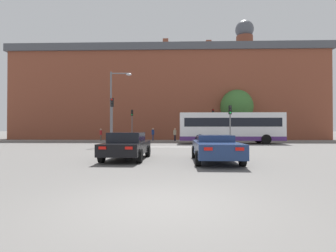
{
  "coord_description": "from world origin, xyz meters",
  "views": [
    {
      "loc": [
        0.34,
        -5.27,
        1.52
      ],
      "look_at": [
        -0.47,
        21.7,
        1.86
      ],
      "focal_mm": 28.0,
      "sensor_mm": 36.0,
      "label": 1
    }
  ],
  "objects": [
    {
      "name": "traffic_light_near_left",
      "position": [
        -5.42,
        18.14,
        2.91
      ],
      "size": [
        0.26,
        0.31,
        4.35
      ],
      "color": "slate",
      "rests_on": "ground_plane"
    },
    {
      "name": "far_pavement",
      "position": [
        0.0,
        29.35,
        0.01
      ],
      "size": [
        68.7,
        2.5,
        0.01
      ],
      "primitive_type": "cube",
      "color": "gray",
      "rests_on": "ground_plane"
    },
    {
      "name": "traffic_light_far_left",
      "position": [
        -5.46,
        29.07,
        2.76
      ],
      "size": [
        0.26,
        0.31,
        4.1
      ],
      "color": "slate",
      "rests_on": "ground_plane"
    },
    {
      "name": "pedestrian_waiting",
      "position": [
        -9.67,
        29.31,
        0.94
      ],
      "size": [
        0.23,
        0.4,
        1.62
      ],
      "rotation": [
        0.0,
        0.0,
        4.72
      ],
      "color": "brown",
      "rests_on": "ground_plane"
    },
    {
      "name": "tree_by_building",
      "position": [
        9.03,
        32.31,
        4.75
      ],
      "size": [
        4.62,
        4.62,
        7.19
      ],
      "color": "#4C3823",
      "rests_on": "ground_plane"
    },
    {
      "name": "car_roadster_right",
      "position": [
        2.19,
        7.09,
        0.66
      ],
      "size": [
        2.09,
        4.96,
        1.24
      ],
      "rotation": [
        0.0,
        0.0,
        -0.02
      ],
      "color": "navy",
      "rests_on": "ground_plane"
    },
    {
      "name": "street_lamp_junction",
      "position": [
        -5.32,
        18.67,
        4.19
      ],
      "size": [
        1.99,
        0.36,
        6.84
      ],
      "color": "slate",
      "rests_on": "ground_plane"
    },
    {
      "name": "pedestrian_walking_west",
      "position": [
        0.21,
        29.04,
        0.96
      ],
      "size": [
        0.39,
        0.46,
        1.65
      ],
      "rotation": [
        0.0,
        0.0,
        1.07
      ],
      "color": "black",
      "rests_on": "ground_plane"
    },
    {
      "name": "pedestrian_walking_east",
      "position": [
        -2.75,
        29.84,
        1.0
      ],
      "size": [
        0.34,
        0.45,
        1.71
      ],
      "rotation": [
        0.0,
        0.0,
        4.39
      ],
      "color": "#333851",
      "rests_on": "ground_plane"
    },
    {
      "name": "bus_crossing_lead",
      "position": [
        6.15,
        22.72,
        1.75
      ],
      "size": [
        10.78,
        2.63,
        3.25
      ],
      "rotation": [
        0.0,
        0.0,
        -1.57
      ],
      "color": "silver",
      "rests_on": "ground_plane"
    },
    {
      "name": "brick_civic_building",
      "position": [
        -0.9,
        39.75,
        7.23
      ],
      "size": [
        48.46,
        14.5,
        20.2
      ],
      "color": "brown",
      "rests_on": "ground_plane"
    },
    {
      "name": "traffic_light_near_right",
      "position": [
        5.23,
        18.4,
        2.5
      ],
      "size": [
        0.26,
        0.31,
        3.67
      ],
      "color": "slate",
      "rests_on": "ground_plane"
    },
    {
      "name": "traffic_light_far_right",
      "position": [
        5.12,
        28.49,
        2.8
      ],
      "size": [
        0.26,
        0.31,
        4.16
      ],
      "color": "slate",
      "rests_on": "ground_plane"
    },
    {
      "name": "ground_plane",
      "position": [
        0.0,
        0.0,
        0.0
      ],
      "size": [
        400.0,
        400.0,
        0.0
      ],
      "primitive_type": "plane",
      "color": "#605E5B"
    },
    {
      "name": "car_saloon_left",
      "position": [
        -2.12,
        7.85,
        0.71
      ],
      "size": [
        2.06,
        4.52,
        1.36
      ],
      "rotation": [
        0.0,
        0.0,
        -0.03
      ],
      "color": "black",
      "rests_on": "ground_plane"
    },
    {
      "name": "stop_line_strip",
      "position": [
        0.0,
        17.21,
        0.0
      ],
      "size": [
        7.83,
        0.3,
        0.01
      ],
      "primitive_type": "cube",
      "color": "silver",
      "rests_on": "ground_plane"
    }
  ]
}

